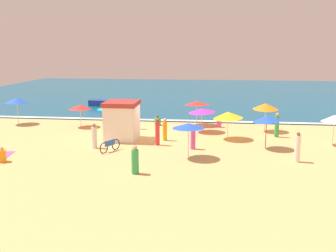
# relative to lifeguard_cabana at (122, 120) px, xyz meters

# --- Properties ---
(ground_plane) EXTENTS (60.00, 60.00, 0.00)m
(ground_plane) POSITION_rel_lifeguard_cabana_xyz_m (1.50, 1.03, -1.41)
(ground_plane) COLOR #E5B26B
(ocean_water) EXTENTS (60.00, 44.00, 0.10)m
(ocean_water) POSITION_rel_lifeguard_cabana_xyz_m (1.50, 29.03, -1.36)
(ocean_water) COLOR #0F567A
(ocean_water) RESTS_ON ground_plane
(wave_breaker_foam) EXTENTS (57.00, 0.70, 0.01)m
(wave_breaker_foam) POSITION_rel_lifeguard_cabana_xyz_m (1.50, 7.33, -1.30)
(wave_breaker_foam) COLOR white
(wave_breaker_foam) RESTS_ON ocean_water
(lifeguard_cabana) EXTENTS (2.32, 2.65, 2.77)m
(lifeguard_cabana) POSITION_rel_lifeguard_cabana_xyz_m (0.00, 0.00, 0.00)
(lifeguard_cabana) COLOR white
(lifeguard_cabana) RESTS_ON ground_plane
(beach_umbrella_0) EXTENTS (2.09, 2.09, 2.12)m
(beach_umbrella_0) POSITION_rel_lifeguard_cabana_xyz_m (14.62, -0.06, 0.46)
(beach_umbrella_0) COLOR silver
(beach_umbrella_0) RESTS_ON ground_plane
(beach_umbrella_1) EXTENTS (2.46, 2.45, 2.16)m
(beach_umbrella_1) POSITION_rel_lifeguard_cabana_xyz_m (5.09, -4.32, 0.58)
(beach_umbrella_1) COLOR silver
(beach_umbrella_1) RESTS_ON ground_plane
(beach_umbrella_2) EXTENTS (2.93, 2.92, 2.08)m
(beach_umbrella_2) POSITION_rel_lifeguard_cabana_xyz_m (7.57, 0.98, 0.36)
(beach_umbrella_2) COLOR silver
(beach_umbrella_2) RESTS_ON ground_plane
(beach_umbrella_3) EXTENTS (2.01, 2.04, 2.32)m
(beach_umbrella_3) POSITION_rel_lifeguard_cabana_xyz_m (10.54, 3.99, 0.61)
(beach_umbrella_3) COLOR silver
(beach_umbrella_3) RESTS_ON ground_plane
(beach_umbrella_4) EXTENTS (2.20, 2.20, 1.87)m
(beach_umbrella_4) POSITION_rel_lifeguard_cabana_xyz_m (-4.48, 3.98, 0.27)
(beach_umbrella_4) COLOR silver
(beach_umbrella_4) RESTS_ON ground_plane
(beach_umbrella_5) EXTENTS (1.93, 1.91, 2.27)m
(beach_umbrella_5) POSITION_rel_lifeguard_cabana_xyz_m (9.99, -1.47, 0.59)
(beach_umbrella_5) COLOR #4C3823
(beach_umbrella_5) RESTS_ON ground_plane
(beach_umbrella_6) EXTENTS (2.77, 2.79, 2.16)m
(beach_umbrella_6) POSITION_rel_lifeguard_cabana_xyz_m (5.08, 5.92, 0.49)
(beach_umbrella_6) COLOR silver
(beach_umbrella_6) RESTS_ON ground_plane
(beach_umbrella_7) EXTENTS (2.53, 2.54, 2.33)m
(beach_umbrella_7) POSITION_rel_lifeguard_cabana_xyz_m (-10.28, 4.54, 0.64)
(beach_umbrella_7) COLOR silver
(beach_umbrella_7) RESTS_ON ground_plane
(beach_umbrella_8) EXTENTS (2.38, 2.38, 1.96)m
(beach_umbrella_8) POSITION_rel_lifeguard_cabana_xyz_m (-1.86, 3.36, 0.38)
(beach_umbrella_8) COLOR #4C3823
(beach_umbrella_8) RESTS_ON ground_plane
(beach_umbrella_9) EXTENTS (2.89, 2.89, 1.94)m
(beach_umbrella_9) POSITION_rel_lifeguard_cabana_xyz_m (5.61, 3.22, 0.30)
(beach_umbrella_9) COLOR silver
(beach_umbrella_9) RESTS_ON ground_plane
(parked_bicycle) EXTENTS (0.92, 1.63, 0.76)m
(parked_bicycle) POSITION_rel_lifeguard_cabana_xyz_m (0.00, -3.40, -1.02)
(parked_bicycle) COLOR black
(parked_bicycle) RESTS_ON ground_plane
(beachgoer_0) EXTENTS (0.58, 0.58, 0.91)m
(beachgoer_0) POSITION_rel_lifeguard_cabana_xyz_m (-5.60, -6.49, -1.02)
(beachgoer_0) COLOR orange
(beachgoer_0) RESTS_ON ground_plane
(beachgoer_1) EXTENTS (0.47, 0.47, 1.78)m
(beachgoer_1) POSITION_rel_lifeguard_cabana_xyz_m (11.45, -4.41, -0.57)
(beachgoer_1) COLOR white
(beachgoer_1) RESTS_ON ground_plane
(beachgoer_2) EXTENTS (0.40, 0.40, 1.82)m
(beachgoer_2) POSITION_rel_lifeguard_cabana_xyz_m (11.20, 2.08, -0.54)
(beachgoer_2) COLOR green
(beachgoer_2) RESTS_ON ground_plane
(beachgoer_3) EXTENTS (0.59, 0.59, 0.91)m
(beachgoer_3) POSITION_rel_lifeguard_cabana_xyz_m (1.78, 5.47, -1.03)
(beachgoer_3) COLOR green
(beachgoer_3) RESTS_ON ground_plane
(beachgoer_4) EXTENTS (0.35, 0.35, 1.60)m
(beachgoer_4) POSITION_rel_lifeguard_cabana_xyz_m (3.12, 0.02, -0.64)
(beachgoer_4) COLOR orange
(beachgoer_4) RESTS_ON ground_plane
(beachgoer_5) EXTENTS (0.44, 0.44, 1.56)m
(beachgoer_5) POSITION_rel_lifeguard_cabana_xyz_m (2.52, -7.70, -0.69)
(beachgoer_5) COLOR green
(beachgoer_5) RESTS_ON ground_plane
(beachgoer_6) EXTENTS (0.41, 0.41, 1.85)m
(beachgoer_6) POSITION_rel_lifeguard_cabana_xyz_m (2.79, -1.40, -0.52)
(beachgoer_6) COLOR red
(beachgoer_6) RESTS_ON ground_plane
(beachgoer_7) EXTENTS (0.40, 0.40, 1.66)m
(beachgoer_7) POSITION_rel_lifeguard_cabana_xyz_m (-1.23, -2.72, -0.62)
(beachgoer_7) COLOR white
(beachgoer_7) RESTS_ON ground_plane
(beachgoer_8) EXTENTS (0.41, 0.41, 0.88)m
(beachgoer_8) POSITION_rel_lifeguard_cabana_xyz_m (6.97, 5.25, -1.02)
(beachgoer_8) COLOR #D84CA5
(beachgoer_8) RESTS_ON ground_plane
(beachgoer_9) EXTENTS (0.41, 0.41, 1.86)m
(beachgoer_9) POSITION_rel_lifeguard_cabana_xyz_m (0.20, 3.74, -0.52)
(beachgoer_9) COLOR green
(beachgoer_9) RESTS_ON ground_plane
(beachgoer_11) EXTENTS (0.45, 0.45, 1.56)m
(beachgoer_11) POSITION_rel_lifeguard_cabana_xyz_m (5.25, -2.19, -0.67)
(beachgoer_11) COLOR #D84CA5
(beachgoer_11) RESTS_ON ground_plane
(beach_towel_0) EXTENTS (1.25, 1.93, 0.01)m
(beach_towel_0) POSITION_rel_lifeguard_cabana_xyz_m (-6.35, -5.10, -1.40)
(beach_towel_0) COLOR #D84CA5
(beach_towel_0) RESTS_ON ground_plane
(small_boat_0) EXTENTS (3.17, 1.58, 0.64)m
(small_boat_0) POSITION_rel_lifeguard_cabana_xyz_m (-5.76, 15.10, -0.99)
(small_boat_0) COLOR navy
(small_boat_0) RESTS_ON ocean_water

